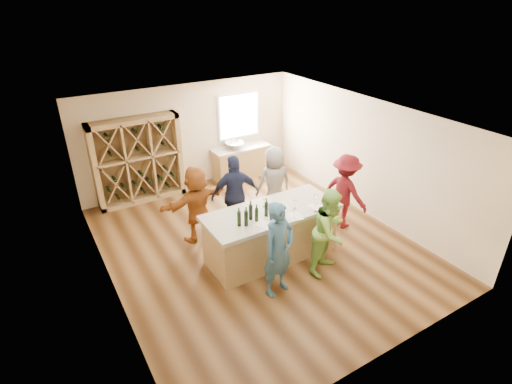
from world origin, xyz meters
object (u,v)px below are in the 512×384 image
person_near_right (330,231)px  wine_bottle_d (257,215)px  person_server (345,191)px  person_far_left (197,204)px  person_far_mid (235,195)px  person_far_right (274,183)px  wine_bottle_b (246,218)px  wine_bottle_c (251,212)px  person_near_left (278,249)px  sink (234,145)px  wine_bottle_a (239,219)px  tasting_counter_base (271,235)px  wine_rack (138,161)px  wine_bottle_e (266,209)px

person_near_right → wine_bottle_d: bearing=125.0°
person_server → person_far_left: bearing=57.1°
person_far_mid → person_far_right: bearing=-159.8°
wine_bottle_b → person_far_mid: person_far_mid is taller
wine_bottle_c → person_near_left: bearing=-87.4°
person_far_left → sink: bearing=-142.7°
person_far_mid → person_far_right: (1.10, 0.12, -0.03)m
person_far_left → wine_bottle_d: bearing=99.4°
wine_bottle_a → tasting_counter_base: bearing=11.3°
wine_rack → wine_bottle_d: 4.11m
person_far_mid → person_far_right: size_ratio=1.04×
wine_rack → wine_bottle_c: wine_rack is taller
person_server → person_far_mid: bearing=52.9°
wine_bottle_c → person_far_left: person_far_left is taller
wine_bottle_c → sink: bearing=66.0°
sink → wine_bottle_e: bearing=-109.7°
wine_bottle_a → person_near_right: size_ratio=0.17×
wine_bottle_d → person_far_left: person_far_left is taller
person_server → person_far_left: size_ratio=1.02×
wine_bottle_c → person_near_right: size_ratio=0.17×
wine_bottle_a → person_far_right: (1.77, 1.52, -0.35)m
person_far_mid → tasting_counter_base: bearing=110.8°
sink → wine_bottle_c: wine_bottle_c is taller
person_near_left → person_far_right: person_near_left is taller
wine_bottle_c → wine_bottle_d: wine_bottle_c is taller
wine_rack → person_far_right: wine_rack is taller
person_near_right → person_far_mid: 2.33m
person_near_left → sink: bearing=57.3°
wine_bottle_d → person_server: size_ratio=0.15×
wine_bottle_e → person_server: bearing=7.0°
wine_bottle_b → person_server: (2.78, 0.38, -0.36)m
wine_bottle_a → person_near_left: person_near_left is taller
wine_bottle_b → wine_bottle_e: wine_bottle_b is taller
wine_rack → person_far_mid: size_ratio=1.20×
sink → wine_bottle_c: size_ratio=1.78×
wine_bottle_d → person_far_right: person_far_right is taller
wine_rack → wine_bottle_a: wine_rack is taller
wine_bottle_b → person_far_left: bearing=100.5°
wine_bottle_c → person_near_left: (0.04, -0.88, -0.32)m
wine_bottle_b → wine_bottle_e: bearing=11.2°
wine_bottle_a → wine_bottle_c: bearing=16.5°
wine_bottle_e → person_far_left: person_far_left is taller
wine_bottle_c → person_near_right: person_near_right is taller
person_far_right → person_far_mid: bearing=13.5°
wine_bottle_c → person_near_left: size_ratio=0.17×
tasting_counter_base → person_server: 2.11m
person_near_left → person_far_mid: 2.21m
tasting_counter_base → wine_bottle_a: bearing=-168.7°
wine_bottle_b → person_far_right: (1.66, 1.58, -0.35)m
wine_bottle_b → person_near_right: 1.62m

